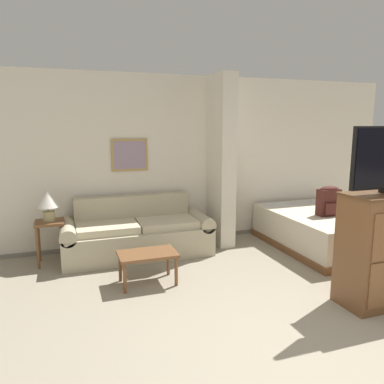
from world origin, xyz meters
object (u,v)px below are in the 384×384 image
(couch, at_px, (137,234))
(coffee_table, at_px, (147,257))
(bed, at_px, (324,229))
(table_lamp, at_px, (48,201))
(backpack, at_px, (329,200))

(couch, height_order, coffee_table, couch)
(coffee_table, bearing_deg, couch, 85.86)
(couch, xyz_separation_m, bed, (2.79, -0.59, -0.03))
(table_lamp, distance_m, bed, 4.04)
(bed, bearing_deg, coffee_table, -170.69)
(table_lamp, xyz_separation_m, backpack, (3.86, -0.77, -0.10))
(table_lamp, bearing_deg, coffee_table, -44.48)
(couch, bearing_deg, coffee_table, -94.14)
(bed, distance_m, backpack, 0.53)
(coffee_table, bearing_deg, bed, 9.31)
(bed, bearing_deg, table_lamp, 171.41)
(bed, bearing_deg, couch, 168.04)
(couch, distance_m, bed, 2.85)
(coffee_table, bearing_deg, backpack, 6.02)
(table_lamp, height_order, bed, table_lamp)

